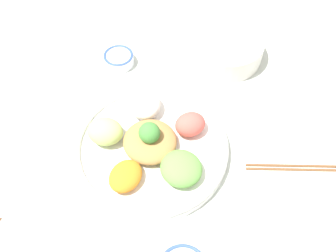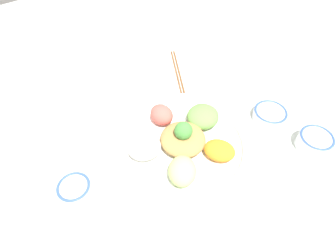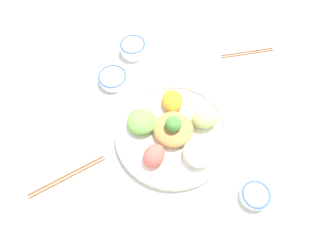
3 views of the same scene
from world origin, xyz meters
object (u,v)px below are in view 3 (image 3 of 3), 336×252
object	(u,v)px
chopsticks_pair_near	(67,176)
serving_spoon_extra	(296,180)
salad_platter	(174,132)
chopsticks_pair_far	(247,52)
sauce_bowl_dark	(133,48)
serving_spoon_main	(262,103)
sauce_bowl_red	(255,195)
rice_bowl_blue	(113,78)

from	to	relation	value
chopsticks_pair_near	serving_spoon_extra	bearing A→B (deg)	149.00
salad_platter	chopsticks_pair_far	distance (m)	0.44
salad_platter	chopsticks_pair_near	size ratio (longest dim) A/B	1.66
sauce_bowl_dark	serving_spoon_main	xyz separation A→B (m)	(0.06, -0.49, -0.02)
salad_platter	serving_spoon_main	size ratio (longest dim) A/B	2.94
serving_spoon_main	serving_spoon_extra	world-z (taller)	same
sauce_bowl_dark	serving_spoon_main	world-z (taller)	sauce_bowl_dark
chopsticks_pair_near	serving_spoon_extra	distance (m)	0.68
sauce_bowl_red	rice_bowl_blue	xyz separation A→B (m)	(0.10, 0.59, -0.00)
chopsticks_pair_near	chopsticks_pair_far	xyz separation A→B (m)	(0.72, -0.24, 0.00)
rice_bowl_blue	serving_spoon_main	distance (m)	0.52
chopsticks_pair_near	rice_bowl_blue	bearing A→B (deg)	-137.61
rice_bowl_blue	chopsticks_pair_near	size ratio (longest dim) A/B	0.45
rice_bowl_blue	serving_spoon_extra	distance (m)	0.67
rice_bowl_blue	sauce_bowl_red	bearing A→B (deg)	-99.49
serving_spoon_extra	rice_bowl_blue	bearing A→B (deg)	-67.93
rice_bowl_blue	sauce_bowl_dark	xyz separation A→B (m)	(0.15, 0.02, 0.01)
sauce_bowl_red	serving_spoon_extra	distance (m)	0.14
chopsticks_pair_near	serving_spoon_main	size ratio (longest dim) A/B	1.78
rice_bowl_blue	serving_spoon_main	xyz separation A→B (m)	(0.20, -0.48, -0.02)
rice_bowl_blue	sauce_bowl_dark	world-z (taller)	sauce_bowl_dark
chopsticks_pair_far	salad_platter	bearing A→B (deg)	40.28
chopsticks_pair_far	sauce_bowl_dark	bearing A→B (deg)	-10.88
chopsticks_pair_far	serving_spoon_main	bearing A→B (deg)	85.42
salad_platter	serving_spoon_extra	world-z (taller)	salad_platter
salad_platter	sauce_bowl_red	bearing A→B (deg)	-97.44
chopsticks_pair_far	serving_spoon_main	distance (m)	0.22
sauce_bowl_dark	chopsticks_pair_near	bearing A→B (deg)	-166.84
serving_spoon_main	sauce_bowl_red	bearing A→B (deg)	-62.78
salad_platter	sauce_bowl_dark	distance (m)	0.37
sauce_bowl_dark	rice_bowl_blue	bearing A→B (deg)	-172.82
chopsticks_pair_far	chopsticks_pair_near	bearing A→B (deg)	28.00
sauce_bowl_red	serving_spoon_extra	xyz separation A→B (m)	(0.11, -0.08, -0.02)
salad_platter	sauce_bowl_dark	bearing A→B (deg)	56.50
sauce_bowl_red	rice_bowl_blue	distance (m)	0.60
chopsticks_pair_far	serving_spoon_extra	world-z (taller)	chopsticks_pair_far
salad_platter	sauce_bowl_dark	xyz separation A→B (m)	(0.20, 0.31, -0.00)
rice_bowl_blue	serving_spoon_extra	size ratio (longest dim) A/B	0.76
salad_platter	serving_spoon_extra	xyz separation A→B (m)	(0.07, -0.38, -0.02)
sauce_bowl_red	rice_bowl_blue	bearing A→B (deg)	80.51
sauce_bowl_dark	serving_spoon_extra	world-z (taller)	sauce_bowl_dark
sauce_bowl_dark	serving_spoon_extra	distance (m)	0.70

